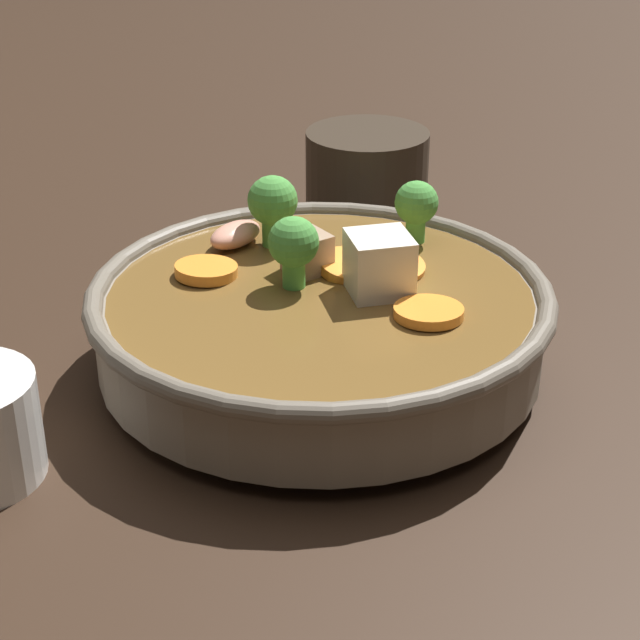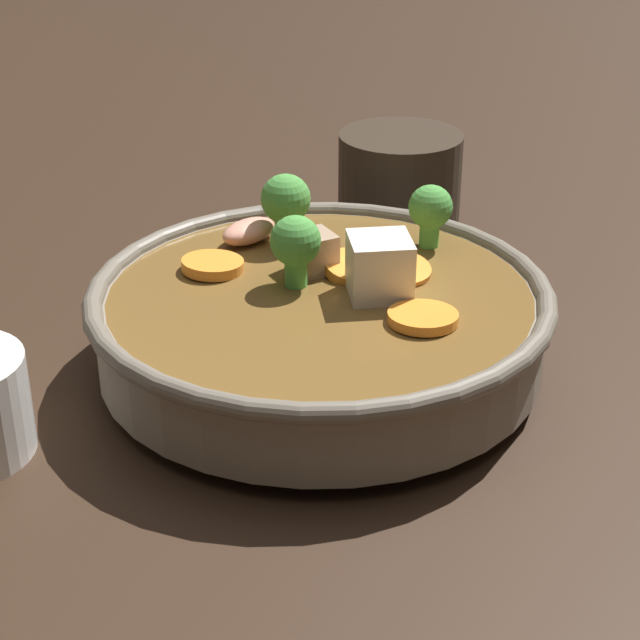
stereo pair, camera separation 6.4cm
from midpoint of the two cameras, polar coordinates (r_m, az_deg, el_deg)
The scene contains 3 objects.
ground_plane at distance 0.66m, azimuth -2.79°, elevation -2.92°, with size 3.00×3.00×0.00m, color black.
stirfry_bowl at distance 0.64m, azimuth -2.84°, elevation 0.13°, with size 0.28×0.28×0.10m.
dark_mug at distance 0.85m, azimuth 0.38°, elevation 7.36°, with size 0.12×0.10×0.08m.
Camera 1 is at (-0.49, -0.30, 0.33)m, focal length 60.00 mm.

